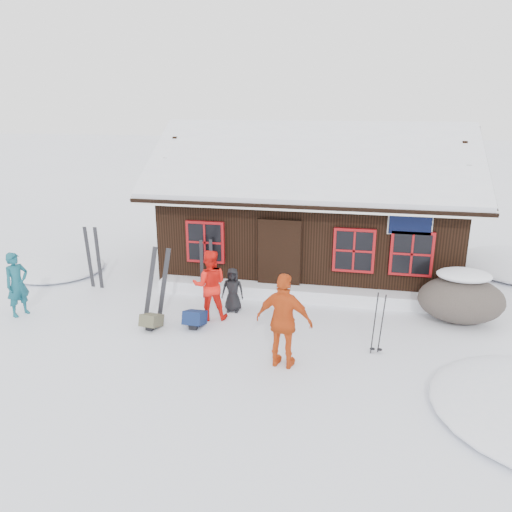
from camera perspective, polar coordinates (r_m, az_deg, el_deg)
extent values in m
plane|color=white|center=(11.37, -3.89, -8.58)|extent=(120.00, 120.00, 0.00)
cube|color=black|center=(15.35, 6.39, 3.28)|extent=(8.00, 5.00, 2.50)
cube|color=black|center=(13.52, 6.09, 10.43)|extent=(8.90, 3.14, 1.88)
cube|color=black|center=(16.44, 7.14, 11.63)|extent=(8.90, 3.14, 1.88)
cube|color=white|center=(13.50, 6.11, 11.02)|extent=(8.72, 3.07, 1.86)
cube|color=white|center=(16.42, 7.15, 12.12)|extent=(8.72, 3.07, 1.86)
cube|color=white|center=(14.90, 6.78, 14.41)|extent=(8.81, 0.22, 0.14)
cube|color=silver|center=(12.21, 5.27, 5.56)|extent=(8.90, 0.10, 0.20)
cube|color=black|center=(13.05, 2.67, -0.33)|extent=(1.00, 0.10, 2.00)
cube|color=black|center=(12.64, 17.23, 3.72)|extent=(1.00, 0.06, 0.60)
cube|color=maroon|center=(13.37, -5.81, 1.61)|extent=(1.04, 0.10, 1.14)
cube|color=black|center=(13.34, -5.86, 1.56)|extent=(0.90, 0.04, 1.00)
cube|color=maroon|center=(12.80, 11.12, 0.63)|extent=(1.04, 0.10, 1.14)
cube|color=black|center=(12.76, 11.12, 0.58)|extent=(0.90, 0.04, 1.00)
cube|color=maroon|center=(12.88, 17.35, 0.26)|extent=(1.04, 0.10, 1.14)
cube|color=black|center=(12.84, 17.37, 0.20)|extent=(0.90, 0.04, 1.00)
cube|color=white|center=(13.07, 5.09, -4.20)|extent=(7.60, 0.60, 0.35)
ellipsoid|color=white|center=(16.33, -21.73, -1.59)|extent=(2.80, 2.80, 0.34)
imported|color=#13505E|center=(13.17, -25.62, -2.92)|extent=(0.57, 0.67, 1.57)
imported|color=red|center=(11.72, -5.30, -3.30)|extent=(0.95, 0.82, 1.69)
imported|color=#CC4714|center=(9.58, 3.24, -7.45)|extent=(1.17, 0.64, 1.90)
imported|color=black|center=(12.18, -2.68, -3.89)|extent=(0.56, 0.39, 1.11)
ellipsoid|color=#544A43|center=(12.57, 22.38, -4.65)|extent=(1.94, 1.46, 1.07)
ellipsoid|color=white|center=(12.41, 22.63, -2.62)|extent=(1.22, 0.88, 0.27)
cube|color=black|center=(11.72, -12.03, -3.39)|extent=(0.37, 0.32, 1.86)
cube|color=black|center=(11.69, -10.52, -3.35)|extent=(0.48, 0.12, 1.86)
cube|color=black|center=(14.40, -18.55, -0.22)|extent=(0.17, 0.06, 1.77)
cube|color=black|center=(14.24, -17.56, -0.31)|extent=(0.16, 0.07, 1.77)
cube|color=black|center=(13.31, -6.22, -1.35)|extent=(0.09, 0.06, 1.53)
cube|color=black|center=(13.33, -5.14, -1.28)|extent=(0.09, 0.05, 1.53)
cylinder|color=black|center=(10.46, 13.37, -7.59)|extent=(0.10, 0.12, 1.35)
cylinder|color=black|center=(10.47, 14.17, -7.64)|extent=(0.10, 0.12, 1.35)
cube|color=#112049|center=(11.58, -6.99, -7.34)|extent=(0.44, 0.57, 0.31)
cube|color=#514F3A|center=(11.66, -11.84, -7.51)|extent=(0.42, 0.53, 0.27)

